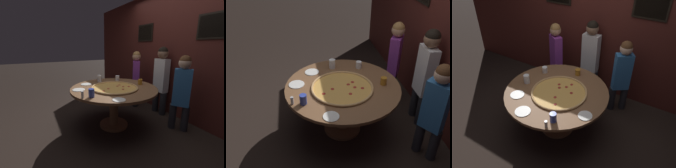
# 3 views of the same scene
# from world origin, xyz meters

# --- Properties ---
(ground_plane) EXTENTS (24.00, 24.00, 0.00)m
(ground_plane) POSITION_xyz_m (0.00, 0.00, 0.00)
(ground_plane) COLOR black
(back_wall) EXTENTS (6.40, 0.08, 2.60)m
(back_wall) POSITION_xyz_m (0.00, 1.35, 1.30)
(back_wall) COLOR #4C1E19
(back_wall) RESTS_ON ground_plane
(dining_table) EXTENTS (1.51, 1.51, 0.74)m
(dining_table) POSITION_xyz_m (0.00, 0.00, 0.60)
(dining_table) COLOR brown
(dining_table) RESTS_ON ground_plane
(giant_pizza) EXTENTS (0.81, 0.81, 0.03)m
(giant_pizza) POSITION_xyz_m (0.06, -0.02, 0.75)
(giant_pizza) COLOR #E5A84C
(giant_pizza) RESTS_ON dining_table
(drink_cup_by_shaker) EXTENTS (0.08, 0.08, 0.10)m
(drink_cup_by_shaker) POSITION_xyz_m (-0.44, 0.32, 0.79)
(drink_cup_by_shaker) COLOR white
(drink_cup_by_shaker) RESTS_ON dining_table
(drink_cup_far_left) EXTENTS (0.08, 0.08, 0.10)m
(drink_cup_far_left) POSITION_xyz_m (0.05, 0.53, 0.79)
(drink_cup_far_left) COLOR #BC7A23
(drink_cup_far_left) RESTS_ON dining_table
(drink_cup_beside_pizza) EXTENTS (0.09, 0.09, 0.14)m
(drink_cup_beside_pizza) POSITION_xyz_m (-0.50, -0.06, 0.81)
(drink_cup_beside_pizza) COLOR white
(drink_cup_beside_pizza) RESTS_ON dining_table
(drink_cup_far_right) EXTENTS (0.09, 0.09, 0.12)m
(drink_cup_far_right) POSITION_xyz_m (0.30, -0.53, 0.80)
(drink_cup_far_right) COLOR #384CB7
(drink_cup_far_right) RESTS_ON dining_table
(white_plate_right_side) EXTENTS (0.21, 0.21, 0.01)m
(white_plate_right_side) POSITION_xyz_m (-0.13, -0.59, 0.74)
(white_plate_right_side) COLOR white
(white_plate_right_side) RESTS_ON dining_table
(white_plate_left_side) EXTENTS (0.20, 0.20, 0.01)m
(white_plate_left_side) POSITION_xyz_m (-0.42, -0.37, 0.74)
(white_plate_left_side) COLOR white
(white_plate_left_side) RESTS_ON dining_table
(white_plate_near_front) EXTENTS (0.18, 0.18, 0.01)m
(white_plate_near_front) POSITION_xyz_m (0.59, -0.24, 0.74)
(white_plate_near_front) COLOR white
(white_plate_near_front) RESTS_ON dining_table
(condiment_shaker) EXTENTS (0.04, 0.04, 0.10)m
(condiment_shaker) POSITION_xyz_m (0.28, -0.65, 0.79)
(condiment_shaker) COLOR silver
(condiment_shaker) RESTS_ON dining_table
(diner_side_right) EXTENTS (0.34, 0.28, 1.32)m
(diner_side_right) POSITION_xyz_m (-0.64, 0.95, 0.75)
(diner_side_right) COLOR #232328
(diner_side_right) RESTS_ON ground_plane
(diner_far_right) EXTENTS (0.36, 0.21, 1.43)m
(diner_far_right) POSITION_xyz_m (-0.02, 1.15, 0.81)
(diner_far_right) COLOR #232328
(diner_far_right) RESTS_ON ground_plane
(diner_centre_back) EXTENTS (0.34, 0.28, 1.31)m
(diner_centre_back) POSITION_xyz_m (0.65, 0.95, 0.74)
(diner_centre_back) COLOR #232328
(diner_centre_back) RESTS_ON ground_plane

